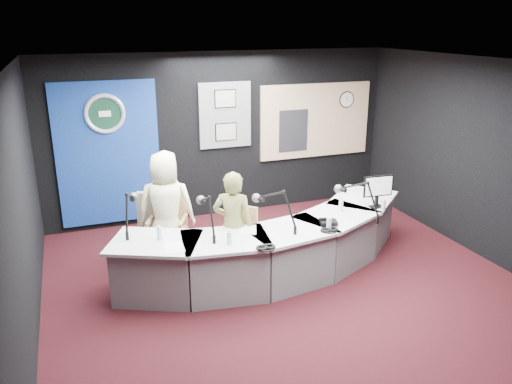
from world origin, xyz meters
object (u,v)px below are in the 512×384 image
object	(u,v)px
broadcast_desk	(273,247)
person_man	(166,208)
armchair_left	(168,233)
armchair_right	(234,243)
person_woman	(233,226)

from	to	relation	value
broadcast_desk	person_man	size ratio (longest dim) A/B	2.80
armchair_left	person_man	world-z (taller)	person_man
armchair_right	person_woman	distance (m)	0.24
armchair_right	armchair_left	bearing A→B (deg)	176.78
armchair_left	broadcast_desk	bearing A→B (deg)	-9.99
armchair_right	person_woman	xyz separation A→B (m)	(0.00, 0.00, 0.24)
armchair_left	armchair_right	size ratio (longest dim) A/B	0.86
person_woman	armchair_left	bearing A→B (deg)	-17.30
armchair_left	armchair_right	bearing A→B (deg)	-24.18
armchair_right	broadcast_desk	bearing A→B (deg)	40.32
armchair_left	armchair_right	world-z (taller)	armchair_right
broadcast_desk	person_woman	world-z (taller)	person_woman
broadcast_desk	armchair_right	world-z (taller)	armchair_right
broadcast_desk	armchair_left	distance (m)	1.52
armchair_left	person_man	distance (m)	0.37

